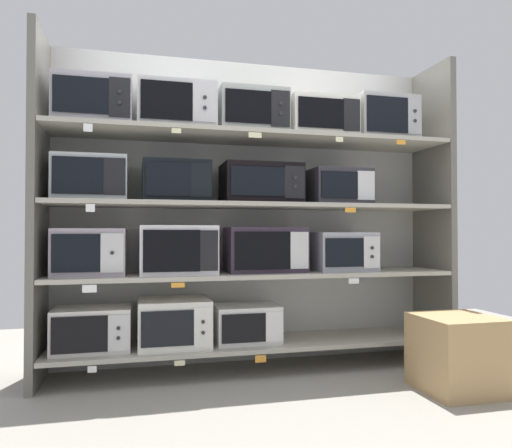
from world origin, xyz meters
The scene contains 38 objects.
ground centered at (0.00, -1.00, -0.01)m, with size 6.86×6.00×0.02m, color gray.
back_panel centered at (0.00, 0.28, 1.15)m, with size 3.06×0.04×2.30m, color #B2B2AD.
upright_left centered at (-1.46, 0.00, 1.15)m, with size 0.05×0.52×2.30m, color #68645B.
upright_right centered at (1.46, 0.00, 1.15)m, with size 0.05×0.52×2.30m, color #68645B.
shelf_0 centered at (0.00, 0.00, 0.19)m, with size 2.86×0.52×0.03m, color #ADA899.
microwave_0 centered at (-1.12, 0.00, 0.34)m, with size 0.49×0.36×0.28m.
microwave_1 centered at (-0.58, 0.00, 0.36)m, with size 0.48×0.44×0.32m.
microwave_2 centered at (-0.07, 0.00, 0.33)m, with size 0.45×0.33×0.26m.
price_tag_0 centered at (-1.10, -0.26, 0.15)m, with size 0.05×0.00×0.04m, color white.
price_tag_1 centered at (-0.57, -0.26, 0.15)m, with size 0.07×0.00×0.03m, color beige.
price_tag_2 centered at (-0.03, -0.26, 0.14)m, with size 0.08×0.00×0.05m, color orange.
shelf_1 centered at (0.00, 0.00, 0.68)m, with size 2.86×0.52×0.03m, color #ADA899.
microwave_3 centered at (-1.14, 0.00, 0.85)m, with size 0.46×0.36×0.31m.
microwave_4 centered at (-0.56, 0.00, 0.86)m, with size 0.51×0.43×0.33m.
microwave_5 centered at (0.07, 0.00, 0.86)m, with size 0.56×0.34×0.32m.
microwave_6 centered at (0.66, 0.00, 0.84)m, with size 0.45×0.40×0.29m.
price_tag_3 centered at (-1.12, -0.26, 0.64)m, with size 0.08×0.00×0.05m, color white.
price_tag_4 centered at (-0.58, -0.26, 0.65)m, with size 0.09×0.00×0.03m, color orange.
price_tag_5 centered at (0.64, -0.26, 0.64)m, with size 0.08×0.00×0.04m, color white.
shelf_2 centered at (0.00, 0.00, 1.18)m, with size 2.86×0.52×0.03m, color #ADA899.
microwave_7 centered at (-1.13, 0.00, 1.34)m, with size 0.47×0.36×0.30m.
microwave_8 centered at (-0.57, 0.00, 1.33)m, with size 0.46×0.34×0.28m.
microwave_9 centered at (0.03, 0.00, 1.33)m, with size 0.56×0.38×0.28m.
microwave_10 centered at (0.63, 0.00, 1.32)m, with size 0.44×0.38×0.26m.
price_tag_6 centered at (-1.11, -0.26, 1.13)m, with size 0.05×0.00×0.05m, color white.
price_tag_7 centered at (0.62, -0.26, 1.14)m, with size 0.08×0.00×0.03m, color orange.
shelf_3 centered at (0.00, 0.00, 1.67)m, with size 2.86×0.52×0.03m, color #ADA899.
microwave_11 centered at (-1.12, 0.00, 1.85)m, with size 0.50×0.39×0.32m.
microwave_12 centered at (-0.57, 0.00, 1.85)m, with size 0.53×0.40×0.32m.
microwave_13 centered at (-0.03, 0.00, 1.84)m, with size 0.49×0.37×0.32m.
microwave_14 centered at (0.49, 0.00, 1.83)m, with size 0.50×0.37×0.29m.
microwave_15 centered at (1.01, 0.00, 1.86)m, with size 0.47×0.36×0.34m.
price_tag_8 centered at (-1.13, -0.26, 1.63)m, with size 0.05×0.00×0.05m, color white.
price_tag_9 centered at (-0.59, -0.26, 1.64)m, with size 0.06×0.00×0.03m, color beige.
price_tag_10 centered at (-0.07, -0.26, 1.63)m, with size 0.09×0.00×0.04m, color beige.
price_tag_11 centered at (0.54, -0.26, 1.63)m, with size 0.05×0.00×0.04m, color beige.
price_tag_12 centered at (1.02, -0.26, 1.64)m, with size 0.07×0.00×0.03m, color orange.
shipping_carton centered at (1.10, -0.76, 0.23)m, with size 0.46×0.46×0.46m, color tan.
Camera 1 is at (-0.84, -3.36, 0.98)m, focal length 33.69 mm.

